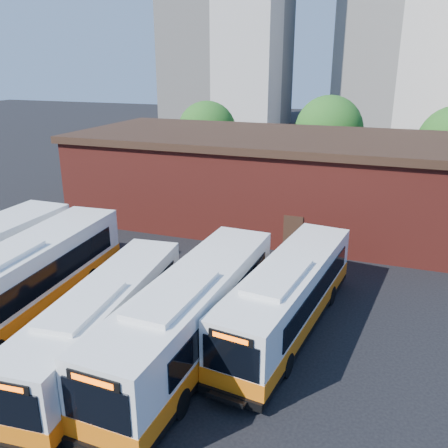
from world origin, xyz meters
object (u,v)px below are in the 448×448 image
(bus_west, at_px, (24,284))
(transit_worker, at_px, (76,421))
(bus_east, at_px, (288,299))
(bus_midwest, at_px, (104,325))
(bus_mideast, at_px, (192,318))

(bus_west, height_order, transit_worker, bus_west)
(bus_east, relative_size, transit_worker, 6.37)
(bus_midwest, bearing_deg, bus_east, 30.07)
(bus_midwest, distance_m, bus_east, 7.86)
(transit_worker, bearing_deg, bus_mideast, 3.56)
(bus_east, xyz_separation_m, transit_worker, (-4.50, -8.95, -0.53))
(bus_midwest, height_order, transit_worker, bus_midwest)
(bus_west, xyz_separation_m, transit_worker, (7.13, -5.88, -0.70))
(bus_west, bearing_deg, bus_mideast, -4.58)
(bus_west, distance_m, bus_midwest, 5.47)
(bus_east, height_order, transit_worker, bus_east)
(bus_west, xyz_separation_m, bus_mideast, (8.44, -0.08, -0.05))
(bus_midwest, distance_m, transit_worker, 4.78)
(bus_west, height_order, bus_midwest, bus_west)
(bus_west, bearing_deg, transit_worker, -43.50)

